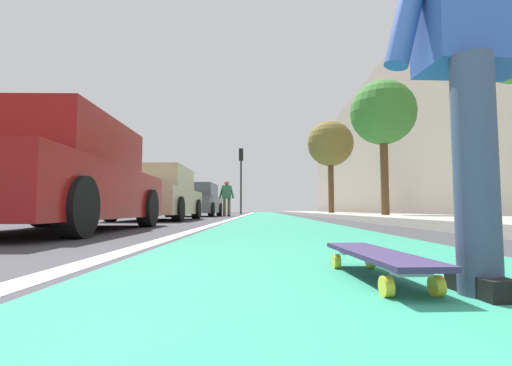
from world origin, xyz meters
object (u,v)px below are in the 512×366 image
at_px(parked_car_near, 55,179).
at_px(parked_car_mid, 159,195).
at_px(skateboard, 377,257).
at_px(skater_person, 473,40).
at_px(street_tree_mid, 383,114).
at_px(pedestrian_distant, 227,196).
at_px(parked_car_far, 196,201).
at_px(traffic_light, 241,169).
at_px(street_tree_far, 330,144).

relative_size(parked_car_near, parked_car_mid, 1.02).
height_order(skateboard, skater_person, skater_person).
height_order(street_tree_mid, pedestrian_distant, street_tree_mid).
bearing_deg(parked_car_near, parked_car_far, 0.97).
height_order(parked_car_near, parked_car_mid, parked_car_near).
height_order(skater_person, parked_car_near, skater_person).
distance_m(parked_car_mid, traffic_light, 14.28).
bearing_deg(pedestrian_distant, street_tree_far, -63.05).
bearing_deg(parked_car_far, parked_car_near, -179.03).
relative_size(skateboard, parked_car_near, 0.20).
relative_size(parked_car_mid, traffic_light, 0.95).
distance_m(skateboard, parked_car_far, 15.60).
height_order(parked_car_far, pedestrian_distant, pedestrian_distant).
distance_m(parked_car_mid, pedestrian_distant, 6.19).
bearing_deg(skateboard, pedestrian_distant, 7.65).
bearing_deg(traffic_light, skater_person, -174.66).
bearing_deg(traffic_light, skateboard, -175.48).
distance_m(traffic_light, street_tree_mid, 14.51).
xyz_separation_m(skater_person, traffic_light, (23.04, 2.15, 2.06)).
distance_m(parked_car_mid, street_tree_mid, 6.91).
bearing_deg(parked_car_near, parked_car_mid, 1.44).
relative_size(skateboard, street_tree_mid, 0.21).
xyz_separation_m(skateboard, parked_car_mid, (8.89, 3.37, 0.61)).
relative_size(skateboard, parked_car_mid, 0.21).
relative_size(traffic_light, street_tree_far, 0.89).
distance_m(skateboard, street_tree_far, 18.14).
bearing_deg(skateboard, parked_car_mid, 20.75).
xyz_separation_m(parked_car_near, pedestrian_distant, (11.55, -1.22, 0.20)).
relative_size(street_tree_mid, pedestrian_distant, 2.58).
bearing_deg(skater_person, parked_car_near, 45.43).
bearing_deg(parked_car_far, skater_person, -166.19).
xyz_separation_m(skateboard, skater_person, (-0.15, -0.35, 0.84)).
xyz_separation_m(parked_car_near, street_tree_far, (14.14, -6.33, 2.97)).
relative_size(parked_car_mid, parked_car_far, 1.03).
relative_size(parked_car_far, traffic_light, 0.93).
relative_size(parked_car_near, pedestrian_distant, 2.66).
bearing_deg(parked_car_mid, pedestrian_distant, -12.74).
distance_m(skateboard, pedestrian_distant, 15.07).
distance_m(parked_car_far, traffic_light, 8.19).
height_order(traffic_light, street_tree_mid, traffic_light).
bearing_deg(parked_car_mid, street_tree_mid, -86.86).
bearing_deg(street_tree_mid, parked_car_near, 132.84).
distance_m(skateboard, parked_car_mid, 9.52).
height_order(street_tree_mid, street_tree_far, street_tree_far).
xyz_separation_m(skater_person, parked_car_far, (15.35, 3.77, -0.24)).
xyz_separation_m(skateboard, parked_car_far, (15.20, 3.43, 0.60)).
height_order(skater_person, parked_car_far, skater_person).
relative_size(skater_person, street_tree_far, 0.34).
distance_m(skater_person, parked_car_mid, 9.77).
bearing_deg(street_tree_far, street_tree_mid, 180.00).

